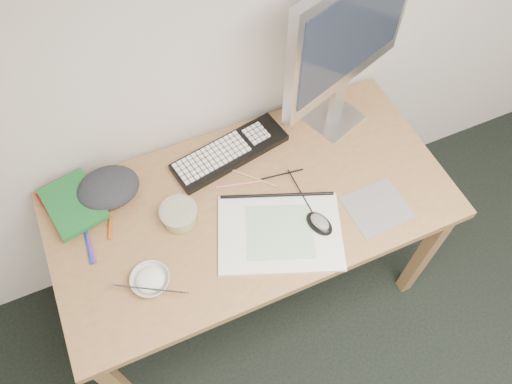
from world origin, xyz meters
TOP-DOWN VIEW (x-y plane):
  - desk at (-0.32, 1.43)m, footprint 1.40×0.70m
  - mousepad at (0.07, 1.23)m, footprint 0.21×0.19m
  - sketchpad at (-0.28, 1.28)m, footprint 0.49×0.42m
  - keyboard at (-0.31, 1.65)m, footprint 0.46×0.22m
  - monitor at (0.12, 1.65)m, footprint 0.54×0.23m
  - mouse at (-0.15, 1.25)m, footprint 0.10×0.12m
  - rice_bowl at (-0.73, 1.28)m, footprint 0.15×0.15m
  - chopsticks at (-0.74, 1.25)m, footprint 0.21×0.13m
  - fruit_tub at (-0.57, 1.46)m, footprint 0.15×0.15m
  - book_red at (-0.90, 1.67)m, footprint 0.21×0.25m
  - book_green at (-0.89, 1.65)m, footprint 0.21×0.26m
  - cloth_lump at (-0.77, 1.66)m, footprint 0.20×0.17m
  - pencil_pink at (-0.34, 1.52)m, footprint 0.16×0.05m
  - pencil_tan at (-0.28, 1.52)m, footprint 0.13×0.14m
  - pencil_black at (-0.18, 1.49)m, footprint 0.16×0.03m
  - marker_blue at (-0.88, 1.49)m, footprint 0.02×0.14m
  - marker_orange at (-0.80, 1.55)m, footprint 0.05×0.13m
  - marker_purple at (-0.88, 1.49)m, footprint 0.01×0.13m

SIDE VIEW (x-z plane):
  - desk at x=-0.32m, z-range 0.29..1.04m
  - mousepad at x=0.07m, z-range 0.75..0.75m
  - pencil_black at x=-0.18m, z-range 0.75..0.76m
  - pencil_pink at x=-0.34m, z-range 0.75..0.76m
  - pencil_tan at x=-0.28m, z-range 0.75..0.76m
  - sketchpad at x=-0.28m, z-range 0.75..0.76m
  - marker_purple at x=-0.88m, z-range 0.75..0.76m
  - marker_orange at x=-0.80m, z-range 0.75..0.76m
  - marker_blue at x=-0.88m, z-range 0.75..0.76m
  - book_red at x=-0.90m, z-range 0.75..0.77m
  - keyboard at x=-0.31m, z-range 0.75..0.78m
  - rice_bowl at x=-0.73m, z-range 0.75..0.79m
  - mouse at x=-0.15m, z-range 0.76..0.80m
  - fruit_tub at x=-0.57m, z-range 0.75..0.81m
  - book_green at x=-0.89m, z-range 0.77..0.79m
  - cloth_lump at x=-0.77m, z-range 0.75..0.83m
  - chopsticks at x=-0.74m, z-range 0.78..0.80m
  - monitor at x=0.12m, z-range 0.83..1.48m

